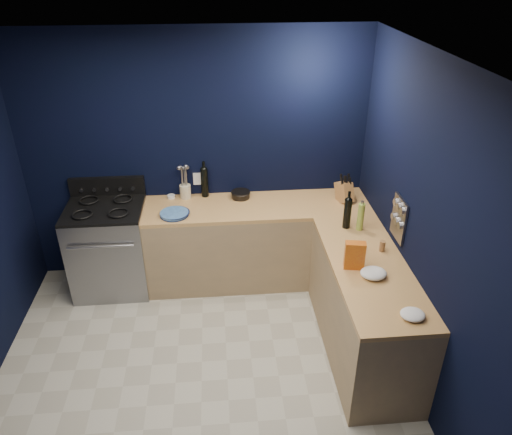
{
  "coord_description": "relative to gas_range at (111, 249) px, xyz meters",
  "views": [
    {
      "loc": [
        0.2,
        -2.93,
        3.22
      ],
      "look_at": [
        0.55,
        1.0,
        1.0
      ],
      "focal_mm": 34.08,
      "sensor_mm": 36.0,
      "label": 1
    }
  ],
  "objects": [
    {
      "name": "lemon_basket",
      "position": [
        1.37,
        0.2,
        0.48
      ],
      "size": [
        0.19,
        0.19,
        0.07
      ],
      "primitive_type": "cylinder",
      "rotation": [
        0.0,
        0.0,
        0.01
      ],
      "color": "black",
      "rests_on": "top_back"
    },
    {
      "name": "knife_block",
      "position": [
        2.43,
        0.03,
        0.54
      ],
      "size": [
        0.18,
        0.26,
        0.25
      ],
      "primitive_type": "cube",
      "rotation": [
        -0.31,
        0.0,
        0.34
      ],
      "color": "olive",
      "rests_on": "top_back"
    },
    {
      "name": "wall_right",
      "position": [
        2.69,
        -1.42,
        0.84
      ],
      "size": [
        0.02,
        3.5,
        2.6
      ],
      "primitive_type": "cube",
      "color": "black",
      "rests_on": "ground"
    },
    {
      "name": "cab_back",
      "position": [
        1.53,
        0.02,
        -0.03
      ],
      "size": [
        2.3,
        0.63,
        0.86
      ],
      "primitive_type": "cube",
      "color": "#A1835B",
      "rests_on": "floor"
    },
    {
      "name": "cab_right",
      "position": [
        2.37,
        -1.13,
        -0.03
      ],
      "size": [
        0.63,
        1.67,
        0.86
      ],
      "primitive_type": "cube",
      "color": "#A1835B",
      "rests_on": "floor"
    },
    {
      "name": "top_right",
      "position": [
        2.37,
        -1.13,
        0.42
      ],
      "size": [
        0.63,
        1.67,
        0.04
      ],
      "primitive_type": "cube",
      "color": "olive",
      "rests_on": "cab_right"
    },
    {
      "name": "ceiling",
      "position": [
        0.93,
        -1.42,
        2.15
      ],
      "size": [
        3.5,
        3.5,
        0.02
      ],
      "primitive_type": "cube",
      "color": "silver",
      "rests_on": "ground"
    },
    {
      "name": "wine_bottle_right",
      "position": [
        2.32,
        -0.5,
        0.59
      ],
      "size": [
        0.09,
        0.09,
        0.29
      ],
      "primitive_type": "cylinder",
      "rotation": [
        0.0,
        0.0,
        0.28
      ],
      "color": "black",
      "rests_on": "top_right"
    },
    {
      "name": "crouton_bag",
      "position": [
        2.22,
        -1.15,
        0.56
      ],
      "size": [
        0.17,
        0.1,
        0.24
      ],
      "primitive_type": "cube",
      "rotation": [
        0.0,
        0.0,
        -0.18
      ],
      "color": "#A61312",
      "rests_on": "top_right"
    },
    {
      "name": "plate_stack",
      "position": [
        0.7,
        -0.13,
        0.46
      ],
      "size": [
        0.34,
        0.34,
        0.04
      ],
      "primitive_type": "cylinder",
      "rotation": [
        0.0,
        0.0,
        -0.24
      ],
      "color": "#385391",
      "rests_on": "top_back"
    },
    {
      "name": "backguard",
      "position": [
        0.0,
        0.3,
        0.58
      ],
      "size": [
        0.76,
        0.06,
        0.2
      ],
      "primitive_type": "cube",
      "color": "black",
      "rests_on": "gas_range"
    },
    {
      "name": "spice_panel",
      "position": [
        2.67,
        -0.87,
        0.72
      ],
      "size": [
        0.02,
        0.28,
        0.38
      ],
      "primitive_type": "cube",
      "color": "gray",
      "rests_on": "wall_right"
    },
    {
      "name": "oven_door",
      "position": [
        0.0,
        -0.32,
        -0.01
      ],
      "size": [
        0.59,
        0.02,
        0.42
      ],
      "primitive_type": "cube",
      "color": "black",
      "rests_on": "gas_range"
    },
    {
      "name": "oil_bottle",
      "position": [
        2.44,
        -0.55,
        0.57
      ],
      "size": [
        0.06,
        0.06,
        0.27
      ],
      "primitive_type": "cylinder",
      "rotation": [
        0.0,
        0.0,
        0.04
      ],
      "color": "#8CA73C",
      "rests_on": "top_right"
    },
    {
      "name": "spice_jar_near",
      "position": [
        2.27,
        -0.94,
        0.49
      ],
      "size": [
        0.06,
        0.06,
        0.1
      ],
      "primitive_type": "cylinder",
      "rotation": [
        0.0,
        0.0,
        -0.41
      ],
      "color": "olive",
      "rests_on": "top_right"
    },
    {
      "name": "wine_bottle_back",
      "position": [
        1.0,
        0.27,
        0.6
      ],
      "size": [
        0.08,
        0.08,
        0.31
      ],
      "primitive_type": "cylinder",
      "rotation": [
        0.0,
        0.0,
        -0.02
      ],
      "color": "black",
      "rests_on": "top_back"
    },
    {
      "name": "floor",
      "position": [
        0.93,
        -1.42,
        -0.47
      ],
      "size": [
        3.5,
        3.5,
        0.02
      ],
      "primitive_type": "cube",
      "color": "#B4B09E",
      "rests_on": "ground"
    },
    {
      "name": "top_back",
      "position": [
        1.53,
        0.02,
        0.42
      ],
      "size": [
        2.3,
        0.63,
        0.04
      ],
      "primitive_type": "cube",
      "color": "olive",
      "rests_on": "cab_back"
    },
    {
      "name": "gas_range",
      "position": [
        0.0,
        0.0,
        0.0
      ],
      "size": [
        0.76,
        0.66,
        0.92
      ],
      "primitive_type": "cube",
      "color": "gray",
      "rests_on": "floor"
    },
    {
      "name": "wall_back",
      "position": [
        0.93,
        0.34,
        0.84
      ],
      "size": [
        3.5,
        0.02,
        2.6
      ],
      "primitive_type": "cube",
      "color": "black",
      "rests_on": "ground"
    },
    {
      "name": "utensil_crock",
      "position": [
        0.8,
        0.25,
        0.51
      ],
      "size": [
        0.12,
        0.12,
        0.14
      ],
      "primitive_type": "cylinder",
      "rotation": [
        0.0,
        0.0,
        0.05
      ],
      "color": "beige",
      "rests_on": "top_back"
    },
    {
      "name": "towel_end",
      "position": [
        2.48,
        -1.79,
        0.47
      ],
      "size": [
        0.22,
        0.21,
        0.05
      ],
      "primitive_type": "ellipsoid",
      "rotation": [
        0.0,
        0.0,
        -0.31
      ],
      "color": "white",
      "rests_on": "top_right"
    },
    {
      "name": "cooktop",
      "position": [
        0.0,
        0.0,
        0.48
      ],
      "size": [
        0.76,
        0.66,
        0.03
      ],
      "primitive_type": "cube",
      "color": "black",
      "rests_on": "gas_range"
    },
    {
      "name": "wall_outlet",
      "position": [
        0.93,
        0.32,
        0.62
      ],
      "size": [
        0.09,
        0.02,
        0.13
      ],
      "primitive_type": "cube",
      "color": "white",
      "rests_on": "wall_back"
    },
    {
      "name": "towel_front",
      "position": [
        2.34,
        -1.29,
        0.48
      ],
      "size": [
        0.24,
        0.21,
        0.07
      ],
      "primitive_type": "ellipsoid",
      "rotation": [
        0.0,
        0.0,
        0.14
      ],
      "color": "white",
      "rests_on": "top_right"
    },
    {
      "name": "spice_jar_far",
      "position": [
        2.53,
        -0.93,
        0.49
      ],
      "size": [
        0.05,
        0.05,
        0.1
      ],
      "primitive_type": "cylinder",
      "rotation": [
        0.0,
        0.0,
        -0.09
      ],
      "color": "olive",
      "rests_on": "top_right"
    },
    {
      "name": "ramekin",
      "position": [
        0.65,
        0.26,
        0.46
      ],
      "size": [
        0.09,
        0.09,
        0.03
      ],
      "primitive_type": "cylinder",
      "rotation": [
        0.0,
        0.0,
        -0.06
      ],
      "color": "white",
      "rests_on": "top_back"
    }
  ]
}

